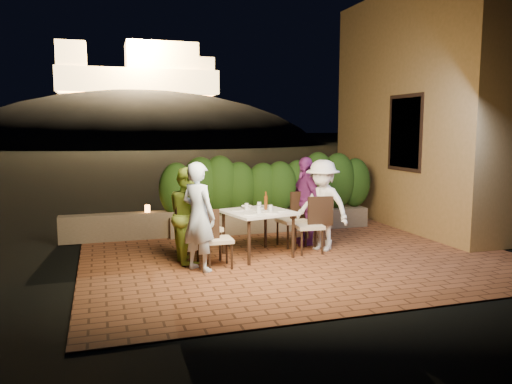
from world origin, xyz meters
name	(u,v)px	position (x,y,z in m)	size (l,w,h in m)	color
ground	(305,259)	(0.00, 0.00, -0.02)	(400.00, 400.00, 0.00)	black
terrace_floor	(294,255)	(0.00, 0.50, -0.07)	(7.00, 6.00, 0.15)	brown
building_wall	(425,109)	(3.60, 2.00, 2.50)	(1.60, 5.00, 5.00)	#A1793F
window_pane	(406,133)	(2.82, 1.50, 2.00)	(0.08, 1.00, 1.40)	black
window_frame	(406,133)	(2.81, 1.50, 2.00)	(0.06, 1.15, 1.55)	black
planter	(271,221)	(0.20, 2.30, 0.20)	(4.20, 0.55, 0.40)	brown
hedge	(271,184)	(0.20, 2.30, 0.95)	(4.00, 0.70, 1.10)	#1D3B10
parapet	(121,227)	(-2.80, 2.30, 0.25)	(2.20, 0.30, 0.50)	brown
hill	(141,175)	(2.00, 60.00, -4.00)	(52.00, 40.00, 22.00)	black
fortress	(138,62)	(2.00, 60.00, 10.50)	(26.00, 8.00, 8.00)	#FFCC7A
dining_table	(258,233)	(-0.69, 0.39, 0.38)	(1.01, 1.01, 0.75)	white
plate_nw	(249,214)	(-0.91, 0.12, 0.76)	(0.23, 0.23, 0.01)	white
plate_sw	(237,210)	(-1.00, 0.54, 0.76)	(0.23, 0.23, 0.01)	white
plate_ne	(279,211)	(-0.35, 0.28, 0.76)	(0.22, 0.22, 0.01)	white
plate_se	(263,207)	(-0.49, 0.68, 0.76)	(0.21, 0.21, 0.01)	white
plate_centre	(259,210)	(-0.67, 0.40, 0.76)	(0.22, 0.22, 0.01)	white
plate_front	(271,213)	(-0.54, 0.13, 0.76)	(0.25, 0.25, 0.01)	white
glass_nw	(259,209)	(-0.73, 0.18, 0.81)	(0.07, 0.07, 0.12)	silver
glass_sw	(247,206)	(-0.82, 0.58, 0.80)	(0.06, 0.06, 0.11)	silver
glass_ne	(271,208)	(-0.49, 0.31, 0.80)	(0.06, 0.06, 0.10)	silver
glass_se	(259,205)	(-0.60, 0.59, 0.81)	(0.07, 0.07, 0.12)	silver
beer_bottle	(266,201)	(-0.52, 0.47, 0.90)	(0.06, 0.06, 0.30)	#54290E
bowl	(247,207)	(-0.78, 0.70, 0.77)	(0.19, 0.19, 0.05)	white
chair_left_front	(218,238)	(-1.47, -0.10, 0.45)	(0.41, 0.41, 0.89)	black
chair_left_back	(203,227)	(-1.59, 0.42, 0.53)	(0.49, 0.49, 1.05)	black
chair_right_front	(309,225)	(0.20, 0.33, 0.48)	(0.44, 0.44, 0.95)	black
chair_right_back	(292,219)	(0.10, 0.87, 0.49)	(0.45, 0.45, 0.97)	black
diner_blue	(199,217)	(-1.77, -0.16, 0.81)	(0.59, 0.39, 1.61)	#C1DCF8
diner_green	(188,215)	(-1.83, 0.37, 0.75)	(0.73, 0.57, 1.50)	#A7CF40
diner_white	(323,205)	(0.49, 0.43, 0.78)	(1.01, 0.58, 1.56)	white
diner_purple	(305,201)	(0.39, 0.93, 0.79)	(0.93, 0.39, 1.59)	#682369
parapet_lamp	(147,209)	(-2.29, 2.30, 0.57)	(0.10, 0.10, 0.14)	orange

